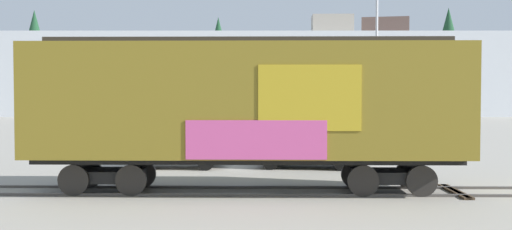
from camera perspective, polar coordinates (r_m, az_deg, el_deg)
ground_plane at (r=17.79m, az=0.64°, el=-7.62°), size 260.00×260.00×0.00m
track at (r=17.78m, az=1.38°, el=-7.50°), size 60.02×3.12×0.08m
freight_car at (r=17.54m, az=-0.89°, el=1.17°), size 13.08×3.14×4.73m
flagpole at (r=28.57m, az=12.28°, el=8.63°), size 1.58×0.45×9.98m
hillside at (r=94.62m, az=0.11°, el=3.72°), size 132.09×34.59×16.41m
parked_car_silver at (r=23.82m, az=-8.33°, el=-3.18°), size 4.04×1.93×1.65m
parked_car_black at (r=23.73m, az=4.87°, el=-3.15°), size 4.32×2.42×1.72m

